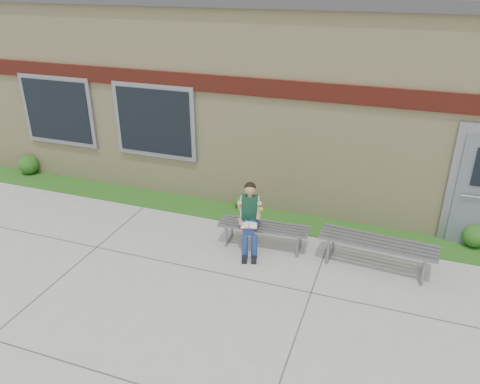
% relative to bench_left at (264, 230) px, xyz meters
% --- Properties ---
extents(ground, '(80.00, 80.00, 0.00)m').
position_rel_bench_left_xyz_m(ground, '(0.12, -1.59, -0.33)').
color(ground, '#9E9E99').
rests_on(ground, ground).
extents(grass_strip, '(16.00, 0.80, 0.02)m').
position_rel_bench_left_xyz_m(grass_strip, '(0.12, 1.01, -0.32)').
color(grass_strip, '#264C14').
rests_on(grass_strip, ground).
extents(school_building, '(16.20, 6.22, 4.20)m').
position_rel_bench_left_xyz_m(school_building, '(0.12, 4.40, 1.77)').
color(school_building, beige).
rests_on(school_building, ground).
extents(bench_left, '(1.67, 0.55, 0.43)m').
position_rel_bench_left_xyz_m(bench_left, '(0.00, 0.00, 0.00)').
color(bench_left, gray).
rests_on(bench_left, ground).
extents(bench_right, '(1.98, 0.67, 0.50)m').
position_rel_bench_left_xyz_m(bench_right, '(2.00, 0.00, 0.06)').
color(bench_right, gray).
rests_on(bench_right, ground).
extents(girl, '(0.54, 0.80, 1.28)m').
position_rel_bench_left_xyz_m(girl, '(-0.21, -0.19, 0.33)').
color(girl, navy).
rests_on(girl, ground).
extents(shrub_west, '(0.48, 0.48, 0.48)m').
position_rel_bench_left_xyz_m(shrub_west, '(-6.47, 1.26, -0.07)').
color(shrub_west, '#264C14').
rests_on(shrub_west, grass_strip).
extents(shrub_mid, '(0.28, 0.28, 0.28)m').
position_rel_bench_left_xyz_m(shrub_mid, '(-0.88, 1.26, -0.17)').
color(shrub_mid, '#264C14').
rests_on(shrub_mid, grass_strip).
extents(shrub_east, '(0.43, 0.43, 0.43)m').
position_rel_bench_left_xyz_m(shrub_east, '(3.65, 1.26, -0.10)').
color(shrub_east, '#264C14').
rests_on(shrub_east, grass_strip).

